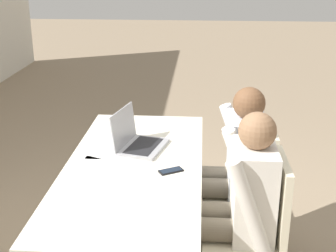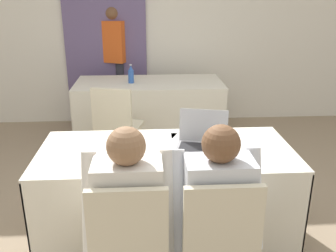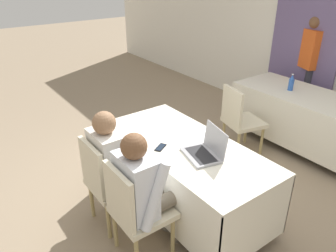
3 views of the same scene
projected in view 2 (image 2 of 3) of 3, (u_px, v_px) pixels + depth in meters
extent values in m
plane|color=gray|center=(166.00, 236.00, 2.88)|extent=(24.00, 24.00, 0.00)
cube|color=silver|center=(154.00, 24.00, 5.04)|extent=(12.00, 0.06, 2.70)
cube|color=slate|center=(105.00, 27.00, 4.96)|extent=(1.09, 0.04, 2.65)
cube|color=silver|center=(166.00, 151.00, 2.63)|extent=(1.79, 0.81, 0.02)
cube|color=silver|center=(170.00, 221.00, 2.36)|extent=(1.79, 0.01, 0.60)
cube|color=silver|center=(163.00, 165.00, 3.11)|extent=(1.79, 0.01, 0.60)
cube|color=silver|center=(43.00, 193.00, 2.69)|extent=(0.01, 0.81, 0.60)
cube|color=silver|center=(285.00, 186.00, 2.79)|extent=(0.01, 0.81, 0.60)
cylinder|color=#333333|center=(166.00, 230.00, 2.86)|extent=(0.06, 0.06, 0.11)
cube|color=silver|center=(149.00, 83.00, 4.56)|extent=(1.79, 0.81, 0.02)
cube|color=silver|center=(150.00, 117.00, 4.29)|extent=(1.79, 0.01, 0.60)
cube|color=silver|center=(149.00, 98.00, 5.04)|extent=(1.79, 0.01, 0.60)
cube|color=silver|center=(78.00, 108.00, 4.62)|extent=(0.01, 0.81, 0.60)
cube|color=silver|center=(220.00, 106.00, 4.72)|extent=(0.01, 0.81, 0.60)
cylinder|color=#333333|center=(150.00, 133.00, 4.79)|extent=(0.06, 0.06, 0.11)
cube|color=#99999E|center=(201.00, 149.00, 2.61)|extent=(0.40, 0.32, 0.02)
cube|color=black|center=(201.00, 148.00, 2.61)|extent=(0.34, 0.24, 0.00)
cube|color=#99999E|center=(203.00, 125.00, 2.69)|extent=(0.35, 0.12, 0.23)
cube|color=black|center=(203.00, 125.00, 2.69)|extent=(0.31, 0.10, 0.21)
cube|color=black|center=(155.00, 163.00, 2.41)|extent=(0.12, 0.15, 0.01)
cube|color=#192333|center=(155.00, 162.00, 2.41)|extent=(0.11, 0.13, 0.00)
cube|color=white|center=(186.00, 140.00, 2.79)|extent=(0.21, 0.30, 0.00)
cube|color=white|center=(158.00, 138.00, 2.82)|extent=(0.31, 0.36, 0.00)
cylinder|color=#2D5BB7|center=(131.00, 77.00, 4.48)|extent=(0.07, 0.07, 0.15)
cone|color=#2D5BB7|center=(131.00, 68.00, 4.45)|extent=(0.06, 0.06, 0.06)
cylinder|color=silver|center=(131.00, 65.00, 4.44)|extent=(0.03, 0.03, 0.01)
cube|color=beige|center=(131.00, 245.00, 2.12)|extent=(0.44, 0.44, 0.05)
cube|color=beige|center=(128.00, 229.00, 1.85)|extent=(0.40, 0.04, 0.45)
cylinder|color=tan|center=(235.00, 252.00, 2.40)|extent=(0.04, 0.04, 0.39)
cube|color=beige|center=(214.00, 242.00, 2.15)|extent=(0.44, 0.44, 0.05)
cube|color=beige|center=(223.00, 226.00, 1.88)|extent=(0.40, 0.04, 0.45)
cylinder|color=tan|center=(140.00, 142.00, 4.14)|extent=(0.04, 0.04, 0.39)
cylinder|color=tan|center=(110.00, 140.00, 4.21)|extent=(0.04, 0.04, 0.39)
cylinder|color=tan|center=(131.00, 155.00, 3.82)|extent=(0.04, 0.04, 0.39)
cylinder|color=tan|center=(99.00, 152.00, 3.88)|extent=(0.04, 0.04, 0.39)
cube|color=beige|center=(119.00, 128.00, 3.94)|extent=(0.54, 0.54, 0.05)
cube|color=beige|center=(112.00, 111.00, 3.67)|extent=(0.40, 0.14, 0.45)
cylinder|color=#665B4C|center=(146.00, 218.00, 2.22)|extent=(0.13, 0.42, 0.13)
cylinder|color=#665B4C|center=(116.00, 219.00, 2.21)|extent=(0.13, 0.42, 0.13)
cylinder|color=#665B4C|center=(147.00, 239.00, 2.49)|extent=(0.10, 0.10, 0.44)
cylinder|color=#665B4C|center=(120.00, 240.00, 2.48)|extent=(0.10, 0.10, 0.44)
cube|color=silver|center=(129.00, 207.00, 1.98)|extent=(0.36, 0.22, 0.52)
cylinder|color=silver|center=(168.00, 200.00, 2.03)|extent=(0.08, 0.26, 0.54)
cylinder|color=silver|center=(90.00, 203.00, 2.00)|extent=(0.08, 0.26, 0.54)
sphere|color=#8C6647|center=(126.00, 146.00, 1.86)|extent=(0.20, 0.20, 0.20)
cylinder|color=#665B4C|center=(226.00, 215.00, 2.25)|extent=(0.13, 0.42, 0.13)
cylinder|color=#665B4C|center=(196.00, 216.00, 2.24)|extent=(0.13, 0.42, 0.13)
cylinder|color=#665B4C|center=(218.00, 237.00, 2.52)|extent=(0.10, 0.10, 0.44)
cylinder|color=#665B4C|center=(191.00, 238.00, 2.51)|extent=(0.10, 0.10, 0.44)
cube|color=silver|center=(218.00, 204.00, 2.01)|extent=(0.36, 0.22, 0.52)
cylinder|color=silver|center=(254.00, 198.00, 2.06)|extent=(0.08, 0.26, 0.54)
cylinder|color=silver|center=(178.00, 200.00, 2.03)|extent=(0.08, 0.26, 0.54)
sphere|color=brown|center=(221.00, 144.00, 1.89)|extent=(0.20, 0.20, 0.20)
cylinder|color=#33333D|center=(111.00, 91.00, 5.32)|extent=(0.12, 0.12, 0.85)
cylinder|color=#33333D|center=(121.00, 92.00, 5.27)|extent=(0.12, 0.12, 0.85)
cube|color=#DB561E|center=(113.00, 42.00, 5.06)|extent=(0.39, 0.31, 0.55)
sphere|color=brown|center=(112.00, 13.00, 4.93)|extent=(0.19, 0.19, 0.19)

